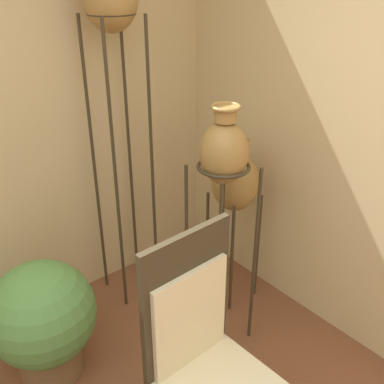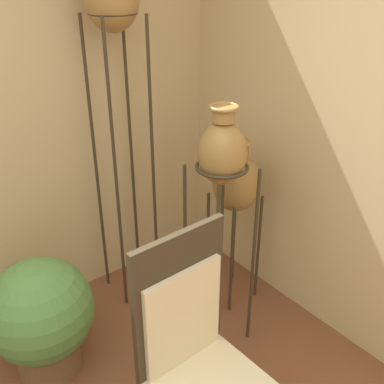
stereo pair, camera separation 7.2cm
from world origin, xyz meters
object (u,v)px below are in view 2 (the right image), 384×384
vase_stand_medium (222,160)px  chair (199,356)px  vase_stand_tall (112,9)px  potted_plant (41,316)px  vase_stand_short (236,183)px

vase_stand_medium → chair: 0.97m
vase_stand_tall → potted_plant: size_ratio=3.09×
vase_stand_tall → chair: 1.83m
vase_stand_tall → vase_stand_medium: (0.17, -0.74, -0.68)m
vase_stand_tall → chair: (-0.41, -1.28, -1.24)m
vase_stand_medium → vase_stand_short: bearing=35.4°
vase_stand_short → chair: 1.22m
vase_stand_medium → chair: vase_stand_medium is taller
vase_stand_medium → vase_stand_short: (0.34, 0.24, -0.33)m
vase_stand_short → potted_plant: 1.37m
potted_plant → vase_stand_medium: bearing=-22.4°
vase_stand_short → potted_plant: size_ratio=1.61×
vase_stand_tall → vase_stand_short: 1.24m
vase_stand_tall → vase_stand_short: size_ratio=1.92×
vase_stand_tall → vase_stand_medium: size_ratio=1.49×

